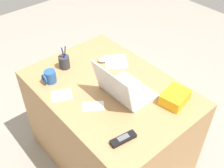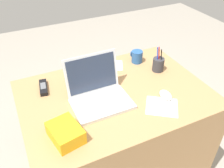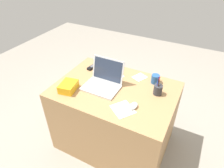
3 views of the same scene
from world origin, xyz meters
The scene contains 11 objects.
ground_plane centered at (0.00, 0.00, 0.00)m, with size 6.00×6.00×0.00m, color gray.
desk centered at (0.00, 0.00, 0.37)m, with size 1.11×0.79×0.74m, color #A87C4F.
laptop centered at (-0.11, -0.02, 0.79)m, with size 0.33×0.28×0.24m.
computer_mouse centered at (0.25, -0.16, 0.76)m, with size 0.06×0.10×0.03m, color white.
coffee_mug_white centered at (0.30, 0.26, 0.79)m, with size 0.08×0.09×0.09m.
cordless_phone centered at (-0.38, 0.22, 0.76)m, with size 0.07×0.15×0.03m.
pen_holder centered at (0.37, 0.10, 0.79)m, with size 0.08×0.08×0.17m.
snack_bag centered at (-0.37, -0.21, 0.78)m, with size 0.13×0.17×0.07m, color #F2AD19.
paper_note_near_laptop centered at (0.13, 0.28, 0.74)m, with size 0.10×0.13×0.00m, color white.
paper_note_left centered at (-0.07, 0.19, 0.74)m, with size 0.08×0.13×0.00m, color white.
paper_note_right centered at (0.18, -0.22, 0.74)m, with size 0.17×0.16×0.00m, color white.
Camera 2 is at (-0.50, -1.02, 1.65)m, focal length 38.92 mm.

